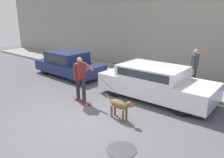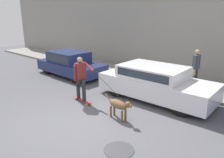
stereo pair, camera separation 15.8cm
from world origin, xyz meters
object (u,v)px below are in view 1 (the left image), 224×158
object	(u,v)px
parked_car_0	(69,64)
skateboarder	(81,77)
dog	(120,105)
pedestrian_with_bag	(194,67)
parked_car_1	(155,83)

from	to	relation	value
parked_car_0	skateboarder	size ratio (longest dim) A/B	1.41
parked_car_0	dog	xyz separation A→B (m)	(5.26, -2.26, -0.14)
dog	pedestrian_with_bag	size ratio (longest dim) A/B	0.71
parked_car_1	pedestrian_with_bag	world-z (taller)	pedestrian_with_bag
parked_car_0	skateboarder	world-z (taller)	skateboarder
parked_car_0	parked_car_1	size ratio (longest dim) A/B	0.90
parked_car_0	parked_car_1	distance (m)	5.20
dog	skateboarder	bearing A→B (deg)	-178.10
dog	skateboarder	distance (m)	2.03
skateboarder	pedestrian_with_bag	xyz separation A→B (m)	(2.67, 4.01, 0.06)
parked_car_0	dog	bearing A→B (deg)	-22.55
parked_car_0	parked_car_1	world-z (taller)	parked_car_1
parked_car_1	skateboarder	xyz separation A→B (m)	(-1.89, -2.10, 0.33)
dog	skateboarder	xyz separation A→B (m)	(-1.96, 0.16, 0.50)
skateboarder	pedestrian_with_bag	size ratio (longest dim) A/B	1.69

